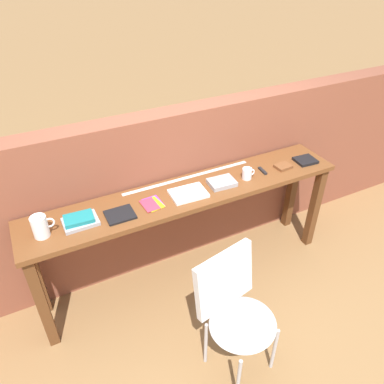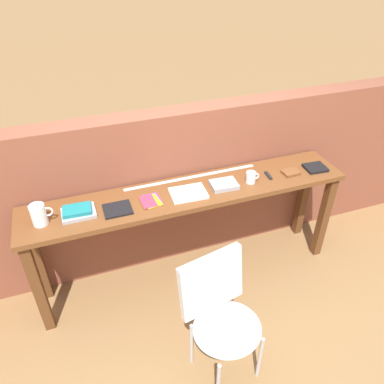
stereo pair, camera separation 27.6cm
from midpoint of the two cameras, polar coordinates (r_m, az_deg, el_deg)
The scene contains 15 objects.
ground_plane at distance 3.21m, azimuth -0.48°, elevation -15.72°, with size 40.00×40.00×0.00m, color olive.
brick_wall_back at distance 3.18m, azimuth -5.65°, elevation 0.47°, with size 6.00×0.20×1.39m, color brown.
sideboard at distance 2.89m, azimuth -3.18°, elevation -2.18°, with size 2.50×0.44×0.88m.
chair_white_moulded at distance 2.47m, azimuth 3.41°, elevation -17.52°, with size 0.52×0.53×0.89m.
pitcher_white at distance 2.60m, azimuth -25.00°, elevation -4.88°, with size 0.14×0.10×0.18m.
book_stack_leftmost at distance 2.64m, azimuth -19.64°, elevation -4.22°, with size 0.23×0.17×0.05m.
magazine_cycling at distance 2.64m, azimuth -13.88°, elevation -3.49°, with size 0.19×0.17×0.02m, color black.
pamphlet_pile_colourful at distance 2.70m, azimuth -9.01°, elevation -1.91°, with size 0.15×0.18×0.01m.
book_open_centre at distance 2.76m, azimuth -3.42°, elevation -0.32°, with size 0.26×0.19×0.02m, color white.
book_grey_hardcover at distance 2.87m, azimuth 1.83°, elevation 1.36°, with size 0.20×0.15×0.04m, color #9E9EA3.
mug at distance 2.94m, azimuth 5.79°, elevation 2.73°, with size 0.11×0.08×0.09m.
multitool_folded at distance 3.06m, azimuth 8.19°, elevation 3.15°, with size 0.02×0.11×0.02m, color black.
leather_journal_brown at distance 3.14m, azimuth 11.31°, elevation 3.76°, with size 0.13×0.10×0.02m, color brown.
book_repair_rightmost at distance 3.27m, azimuth 14.60°, elevation 4.61°, with size 0.17×0.15×0.02m, color black.
ruler_metal_back_edge at distance 2.97m, azimuth -3.30°, elevation 2.16°, with size 1.09×0.03×0.00m, color silver.
Camera 1 is at (-1.02, -1.78, 2.48)m, focal length 35.00 mm.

